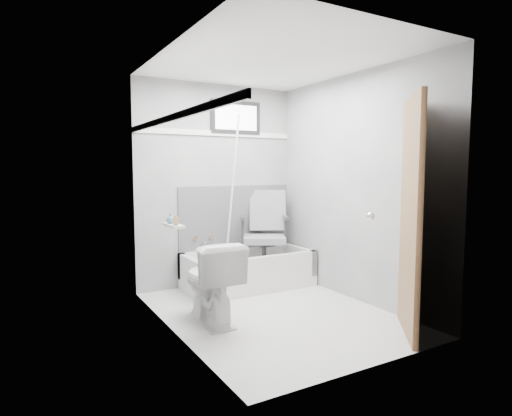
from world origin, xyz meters
TOP-DOWN VIEW (x-y plane):
  - floor at (0.00, 0.00)m, footprint 2.60×2.60m
  - ceiling at (0.00, 0.00)m, footprint 2.60×2.60m
  - wall_back at (0.00, 1.30)m, footprint 2.00×0.02m
  - wall_front at (0.00, -1.30)m, footprint 2.00×0.02m
  - wall_left at (-1.00, 0.00)m, footprint 0.02×2.60m
  - wall_right at (1.00, 0.00)m, footprint 0.02×2.60m
  - bathtub at (0.23, 0.93)m, footprint 1.50×0.70m
  - office_chair at (0.47, 0.98)m, footprint 0.80×0.80m
  - toilet at (-0.62, 0.10)m, footprint 0.46×0.78m
  - door at (0.98, -1.28)m, footprint 0.78×0.78m
  - window at (0.25, 1.29)m, footprint 0.66×0.04m
  - backerboard at (0.25, 1.29)m, footprint 1.50×0.02m
  - trim_back at (0.00, 1.29)m, footprint 2.00×0.02m
  - trim_left at (-0.99, 0.00)m, footprint 0.02×2.60m
  - pole at (0.08, 1.06)m, footprint 0.02×0.42m
  - shelf at (-0.93, 0.19)m, footprint 0.10×0.32m
  - soap_bottle_a at (-0.94, 0.11)m, footprint 0.06×0.06m
  - soap_bottle_b at (-0.94, 0.25)m, footprint 0.10×0.10m
  - faucet at (-0.20, 1.27)m, footprint 0.26×0.10m

SIDE VIEW (x-z plane):
  - floor at x=0.00m, z-range 0.00..0.00m
  - bathtub at x=0.23m, z-range 0.00..0.42m
  - toilet at x=-0.62m, z-range 0.00..0.74m
  - faucet at x=-0.20m, z-range 0.47..0.63m
  - office_chair at x=0.47m, z-range 0.12..1.14m
  - backerboard at x=0.25m, z-range 0.41..1.19m
  - shelf at x=-0.93m, z-range 0.89..0.91m
  - soap_bottle_b at x=-0.94m, z-range 0.91..1.01m
  - soap_bottle_a at x=-0.94m, z-range 0.91..1.02m
  - door at x=0.98m, z-range 0.00..2.00m
  - pole at x=0.08m, z-range 0.09..2.01m
  - wall_back at x=0.00m, z-range 0.00..2.40m
  - wall_front at x=0.00m, z-range 0.00..2.40m
  - wall_left at x=-1.00m, z-range 0.00..2.40m
  - wall_right at x=1.00m, z-range 0.00..2.40m
  - trim_back at x=0.00m, z-range 1.79..1.85m
  - trim_left at x=-0.99m, z-range 1.79..1.85m
  - window at x=0.25m, z-range 1.82..2.22m
  - ceiling at x=0.00m, z-range 2.40..2.40m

